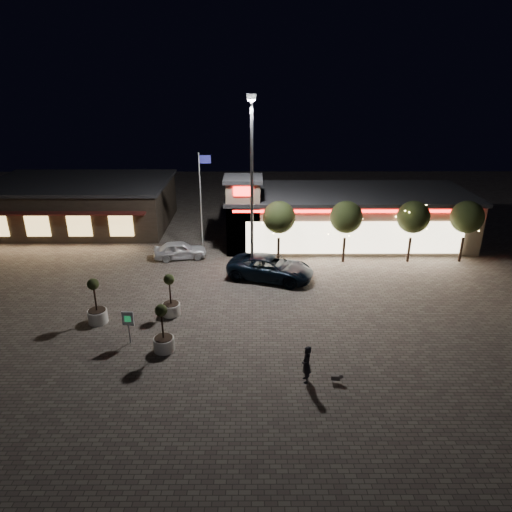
{
  "coord_description": "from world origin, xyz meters",
  "views": [
    {
      "loc": [
        2.13,
        -21.41,
        13.65
      ],
      "look_at": [
        2.26,
        6.0,
        2.5
      ],
      "focal_mm": 32.0,
      "sensor_mm": 36.0,
      "label": 1
    }
  ],
  "objects_px": {
    "pedestrian": "(306,364)",
    "planter_mid": "(163,336)",
    "white_sedan": "(180,250)",
    "pickup_truck": "(271,268)",
    "planter_left": "(97,309)",
    "valet_sign": "(128,321)"
  },
  "relations": [
    {
      "from": "pedestrian",
      "to": "white_sedan",
      "type": "bearing_deg",
      "value": -156.79
    },
    {
      "from": "pickup_truck",
      "to": "white_sedan",
      "type": "relative_size",
      "value": 1.48
    },
    {
      "from": "pickup_truck",
      "to": "pedestrian",
      "type": "distance_m",
      "value": 11.59
    },
    {
      "from": "valet_sign",
      "to": "white_sedan",
      "type": "bearing_deg",
      "value": 85.59
    },
    {
      "from": "pickup_truck",
      "to": "valet_sign",
      "type": "height_order",
      "value": "valet_sign"
    },
    {
      "from": "planter_left",
      "to": "white_sedan",
      "type": "bearing_deg",
      "value": 71.12
    },
    {
      "from": "pedestrian",
      "to": "planter_mid",
      "type": "bearing_deg",
      "value": -114.96
    },
    {
      "from": "white_sedan",
      "to": "valet_sign",
      "type": "relative_size",
      "value": 2.14
    },
    {
      "from": "pedestrian",
      "to": "valet_sign",
      "type": "relative_size",
      "value": 0.99
    },
    {
      "from": "white_sedan",
      "to": "planter_left",
      "type": "distance_m",
      "value": 10.36
    },
    {
      "from": "planter_mid",
      "to": "white_sedan",
      "type": "bearing_deg",
      "value": 94.68
    },
    {
      "from": "pickup_truck",
      "to": "valet_sign",
      "type": "bearing_deg",
      "value": 154.19
    },
    {
      "from": "pickup_truck",
      "to": "planter_left",
      "type": "height_order",
      "value": "planter_left"
    },
    {
      "from": "white_sedan",
      "to": "pedestrian",
      "type": "xyz_separation_m",
      "value": [
        8.22,
        -15.34,
        0.25
      ]
    },
    {
      "from": "white_sedan",
      "to": "pickup_truck",
      "type": "bearing_deg",
      "value": -128.47
    },
    {
      "from": "pedestrian",
      "to": "planter_mid",
      "type": "distance_m",
      "value": 7.63
    },
    {
      "from": "white_sedan",
      "to": "pedestrian",
      "type": "height_order",
      "value": "pedestrian"
    },
    {
      "from": "planter_mid",
      "to": "pickup_truck",
      "type": "bearing_deg",
      "value": 56.47
    },
    {
      "from": "planter_mid",
      "to": "planter_left",
      "type": "bearing_deg",
      "value": 146.33
    },
    {
      "from": "pickup_truck",
      "to": "pedestrian",
      "type": "height_order",
      "value": "pedestrian"
    },
    {
      "from": "pedestrian",
      "to": "planter_mid",
      "type": "height_order",
      "value": "planter_mid"
    },
    {
      "from": "pickup_truck",
      "to": "valet_sign",
      "type": "relative_size",
      "value": 3.17
    }
  ]
}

